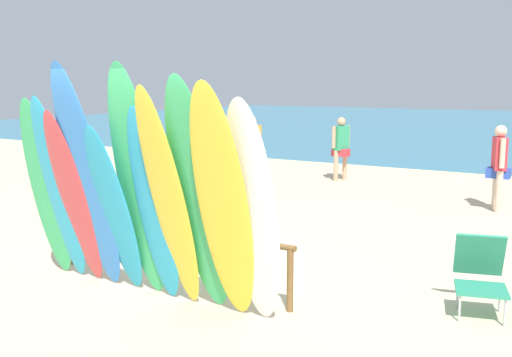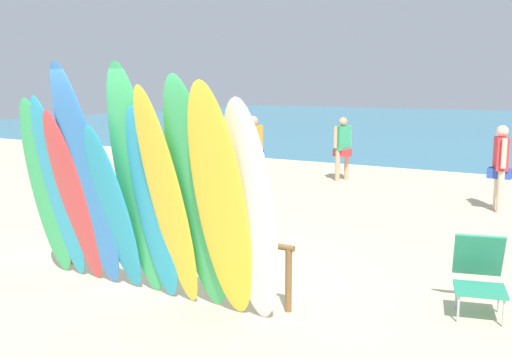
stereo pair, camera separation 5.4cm
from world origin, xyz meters
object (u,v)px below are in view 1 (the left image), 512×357
(beachgoer_near_rack, at_px, (499,162))
(beachgoer_midbeach, at_px, (252,145))
(beachgoer_strolling, at_px, (341,144))
(surfboard_green_8, at_px, (198,198))
(surfboard_teal_4, at_px, (114,211))
(surfboard_yellow_9, at_px, (223,206))
(surfboard_white_10, at_px, (253,215))
(surfboard_teal_1, at_px, (59,190))
(surfboard_green_5, at_px, (138,184))
(beach_chair_red, at_px, (480,271))
(surfboard_blue_3, at_px, (87,180))
(surfboard_red_2, at_px, (74,199))
(surfboard_yellow_7, at_px, (169,201))
(surfboard_green_0, at_px, (46,189))
(surfboard_rack, at_px, (168,238))
(surfboard_teal_6, at_px, (154,206))

(beachgoer_near_rack, height_order, beachgoer_midbeach, beachgoer_midbeach)
(beachgoer_strolling, bearing_deg, surfboard_green_8, 35.60)
(surfboard_teal_4, height_order, surfboard_yellow_9, surfboard_yellow_9)
(surfboard_yellow_9, xyz_separation_m, surfboard_white_10, (0.26, 0.11, -0.08))
(surfboard_teal_1, height_order, surfboard_white_10, surfboard_white_10)
(surfboard_green_5, xyz_separation_m, surfboard_green_8, (0.83, -0.06, -0.06))
(beach_chair_red, bearing_deg, surfboard_green_8, -161.58)
(surfboard_blue_3, xyz_separation_m, beach_chair_red, (3.91, 1.67, -0.87))
(surfboard_yellow_9, bearing_deg, surfboard_red_2, 173.58)
(beachgoer_near_rack, relative_size, beach_chair_red, 1.94)
(surfboard_teal_4, distance_m, surfboard_yellow_7, 0.86)
(surfboard_green_0, height_order, surfboard_teal_4, surfboard_green_0)
(beachgoer_strolling, height_order, beachgoer_near_rack, beachgoer_near_rack)
(surfboard_rack, xyz_separation_m, surfboard_green_5, (0.04, -0.52, 0.72))
(surfboard_red_2, relative_size, beach_chair_red, 2.60)
(surfboard_green_0, height_order, beachgoer_midbeach, surfboard_green_0)
(surfboard_yellow_9, bearing_deg, surfboard_green_0, 172.93)
(surfboard_teal_1, height_order, surfboard_teal_6, surfboard_teal_1)
(surfboard_red_2, distance_m, surfboard_teal_4, 0.63)
(surfboard_blue_3, relative_size, beach_chair_red, 3.23)
(surfboard_teal_1, xyz_separation_m, surfboard_yellow_7, (1.73, -0.10, 0.06))
(beachgoer_midbeach, bearing_deg, surfboard_green_0, 23.95)
(surfboard_white_10, bearing_deg, surfboard_green_8, -179.08)
(surfboard_rack, bearing_deg, surfboard_teal_1, -155.92)
(beachgoer_strolling, bearing_deg, beachgoer_near_rack, 87.19)
(surfboard_red_2, distance_m, surfboard_white_10, 2.40)
(beachgoer_strolling, bearing_deg, surfboard_green_5, 30.39)
(beachgoer_strolling, distance_m, beachgoer_near_rack, 4.28)
(surfboard_teal_4, bearing_deg, surfboard_blue_3, -163.46)
(surfboard_yellow_7, height_order, beachgoer_near_rack, surfboard_yellow_7)
(surfboard_teal_6, height_order, surfboard_yellow_9, surfboard_yellow_9)
(surfboard_teal_4, distance_m, beachgoer_near_rack, 7.53)
(surfboard_teal_4, xyz_separation_m, beachgoer_midbeach, (-2.54, 7.14, -0.04))
(surfboard_teal_1, xyz_separation_m, surfboard_red_2, (0.27, -0.02, -0.08))
(surfboard_teal_6, height_order, surfboard_white_10, surfboard_white_10)
(surfboard_teal_6, height_order, surfboard_green_8, surfboard_green_8)
(surfboard_blue_3, height_order, surfboard_green_5, surfboard_blue_3)
(surfboard_green_0, xyz_separation_m, surfboard_teal_4, (1.16, -0.05, -0.13))
(surfboard_red_2, relative_size, surfboard_teal_6, 0.98)
(surfboard_green_8, bearing_deg, surfboard_green_0, 178.23)
(surfboard_yellow_7, relative_size, surfboard_yellow_9, 0.98)
(surfboard_red_2, height_order, surfboard_yellow_7, surfboard_yellow_7)
(surfboard_teal_4, distance_m, beachgoer_midbeach, 7.58)
(surfboard_teal_1, bearing_deg, beachgoer_strolling, 93.22)
(surfboard_green_0, distance_m, surfboard_green_5, 1.50)
(surfboard_rack, relative_size, surfboard_green_0, 1.49)
(surfboard_green_0, bearing_deg, beachgoer_midbeach, 98.71)
(beachgoer_near_rack, bearing_deg, surfboard_teal_6, -38.44)
(surfboard_teal_6, height_order, beachgoer_near_rack, surfboard_teal_6)
(surfboard_green_8, bearing_deg, beach_chair_red, 33.77)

